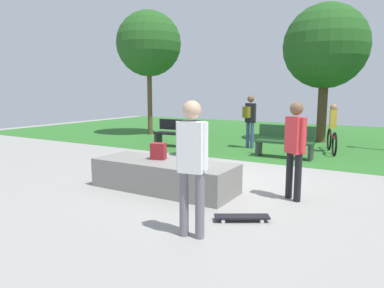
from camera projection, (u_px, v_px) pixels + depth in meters
ground_plane at (226, 179)px, 7.58m from camera, size 28.00×28.00×0.00m
grass_lawn at (309, 137)px, 14.42m from camera, size 26.60×11.95×0.01m
concrete_ledge at (164, 175)px, 6.75m from camera, size 2.79×1.04×0.56m
backpack_on_ledge at (158, 151)px, 6.87m from camera, size 0.33×0.27×0.32m
skater_performing_trick at (192, 158)px, 4.44m from camera, size 0.43×0.25×1.77m
skater_watching at (295, 143)px, 6.01m from camera, size 0.38×0.35×1.70m
skateboard_by_ledge at (242, 217)px, 5.14m from camera, size 0.79×0.58×0.08m
park_bench_near_lamppost at (285, 141)px, 9.96m from camera, size 1.60×0.48×0.91m
park_bench_near_path at (178, 133)px, 11.93m from camera, size 1.62×0.55×0.91m
tree_young_birch at (326, 47)px, 12.57m from camera, size 2.99×2.99×4.95m
tree_broad_elm at (149, 44)px, 14.81m from camera, size 2.72×2.72×5.20m
trash_bin at (188, 142)px, 10.29m from camera, size 0.59×0.59×0.79m
pedestrian_with_backpack at (250, 117)px, 11.54m from camera, size 0.42×0.44×1.74m
cyclist_on_bicycle at (332, 132)px, 10.81m from camera, size 0.59×1.76×1.52m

